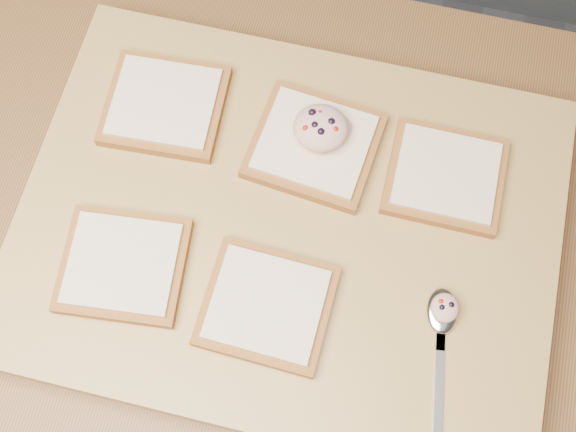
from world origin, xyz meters
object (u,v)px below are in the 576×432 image
Objects in this scene: bread_far_center at (314,145)px; tuna_salad_dollop at (321,128)px; cutting_board at (288,230)px; spoon at (442,322)px.

bread_far_center is 2.42× the size of tuna_salad_dollop.
tuna_salad_dollop is at bearing 83.42° from cutting_board.
cutting_board is at bearing 158.37° from spoon.
tuna_salad_dollop reaches higher than cutting_board.
spoon is at bearing -43.78° from bread_far_center.
cutting_board is 3.55× the size of spoon.
bread_far_center is (0.01, 0.09, 0.03)m from cutting_board.
tuna_salad_dollop reaches higher than bread_far_center.
spoon is (0.16, -0.17, -0.03)m from tuna_salad_dollop.
spoon is (0.17, -0.07, 0.03)m from cutting_board.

